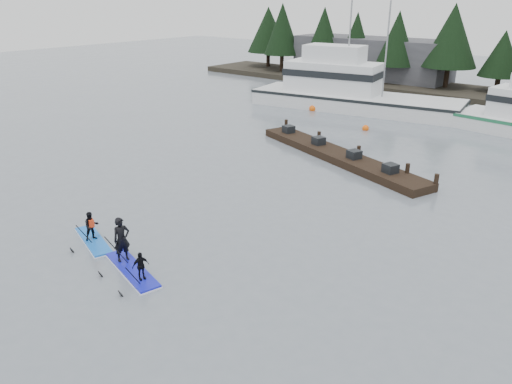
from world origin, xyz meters
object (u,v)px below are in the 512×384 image
Objects in this scene: floating_dock at (338,156)px; paddleboard_duo at (128,254)px; fishing_boat_large at (349,100)px; paddleboard_solo at (92,232)px.

floating_dock is 16.76m from paddleboard_duo.
paddleboard_solo is (4.99, -29.98, -0.33)m from fishing_boat_large.
floating_dock is 4.05× the size of paddleboard_duo.
paddleboard_solo is at bearing -172.70° from paddleboard_duo.
floating_dock is at bearing 100.66° from paddleboard_solo.
paddleboard_duo is at bearing -85.03° from fishing_boat_large.
fishing_boat_large reaches higher than floating_dock.
paddleboard_solo is 3.04m from paddleboard_duo.
paddleboard_solo is (-2.05, -16.33, 0.22)m from floating_dock.
paddleboard_duo is (7.99, -30.37, -0.16)m from fishing_boat_large.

